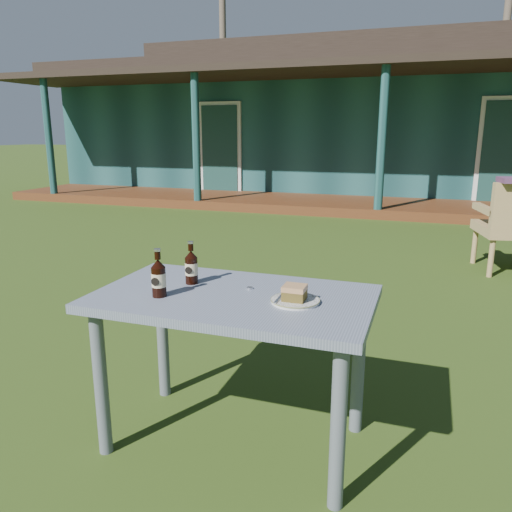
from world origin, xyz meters
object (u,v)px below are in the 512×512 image
at_px(plate, 295,301).
at_px(cola_bottle_far, 159,278).
at_px(cola_bottle_near, 191,267).
at_px(cafe_table, 234,316).
at_px(cake_slice, 294,293).

bearing_deg(plate, cola_bottle_far, -168.73).
bearing_deg(cola_bottle_near, plate, -10.89).
xyz_separation_m(cola_bottle_near, cola_bottle_far, (-0.05, -0.21, 0.00)).
bearing_deg(cafe_table, cola_bottle_far, -155.87).
bearing_deg(cake_slice, cola_bottle_far, -169.42).
distance_m(cola_bottle_near, cola_bottle_far, 0.22).
bearing_deg(plate, cake_slice, -103.70).
height_order(cake_slice, cola_bottle_near, cola_bottle_near).
height_order(cola_bottle_near, cola_bottle_far, cola_bottle_far).
xyz_separation_m(cake_slice, cola_bottle_far, (-0.57, -0.11, 0.04)).
bearing_deg(cafe_table, cake_slice, -4.80).
distance_m(cafe_table, cake_slice, 0.32).
xyz_separation_m(cafe_table, cake_slice, (0.28, -0.02, 0.15)).
bearing_deg(cola_bottle_near, cafe_table, -19.28).
distance_m(cafe_table, cola_bottle_near, 0.31).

